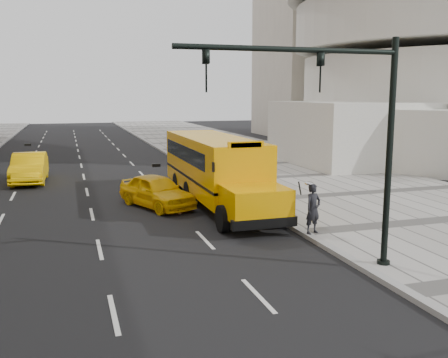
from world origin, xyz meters
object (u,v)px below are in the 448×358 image
object	(u,v)px
taxi_near	(157,191)
pedestrian	(313,209)
taxi_far	(29,168)
school_bus	(215,165)
traffic_signal	(345,126)

from	to	relation	value
taxi_near	pedestrian	distance (m)	7.66
taxi_far	school_bus	bearing A→B (deg)	-43.14
school_bus	taxi_far	distance (m)	11.91
taxi_near	traffic_signal	bearing A→B (deg)	-93.77
taxi_far	traffic_signal	bearing A→B (deg)	-61.91
taxi_near	taxi_far	distance (m)	10.25
taxi_near	traffic_signal	xyz separation A→B (m)	(3.38, -9.76, 3.37)
school_bus	traffic_signal	xyz separation A→B (m)	(0.69, -9.90, 2.33)
taxi_near	taxi_far	xyz separation A→B (m)	(-5.77, 8.47, 0.10)
taxi_near	traffic_signal	distance (m)	10.87
taxi_far	pedestrian	distance (m)	17.90
traffic_signal	school_bus	bearing A→B (deg)	94.00
taxi_near	pedestrian	world-z (taller)	pedestrian
pedestrian	taxi_far	bearing A→B (deg)	105.40
taxi_near	school_bus	bearing A→B (deg)	-20.03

